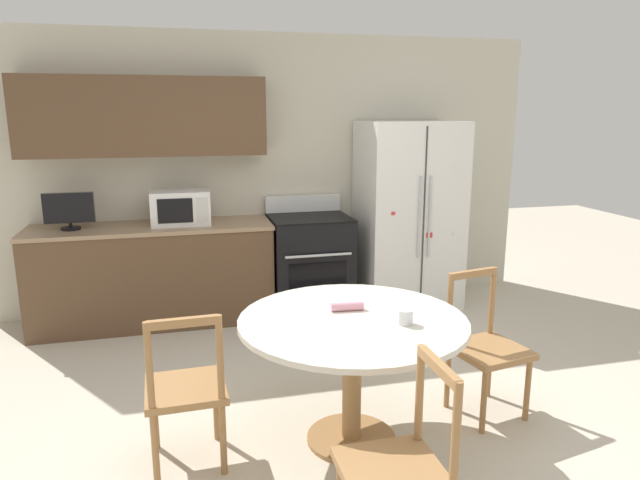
% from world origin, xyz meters
% --- Properties ---
extents(ground_plane, '(14.00, 14.00, 0.00)m').
position_xyz_m(ground_plane, '(0.00, 0.00, 0.00)').
color(ground_plane, beige).
extents(back_wall, '(5.20, 0.44, 2.60)m').
position_xyz_m(back_wall, '(-0.30, 2.59, 1.44)').
color(back_wall, beige).
rests_on(back_wall, ground_plane).
extents(kitchen_counter, '(2.11, 0.64, 0.90)m').
position_xyz_m(kitchen_counter, '(-1.16, 2.29, 0.45)').
color(kitchen_counter, brown).
rests_on(kitchen_counter, ground_plane).
extents(refrigerator, '(0.93, 0.74, 1.79)m').
position_xyz_m(refrigerator, '(1.26, 2.22, 0.90)').
color(refrigerator, white).
rests_on(refrigerator, ground_plane).
extents(oven_range, '(0.74, 0.68, 1.08)m').
position_xyz_m(oven_range, '(0.28, 2.26, 0.47)').
color(oven_range, black).
rests_on(oven_range, ground_plane).
extents(microwave, '(0.51, 0.35, 0.30)m').
position_xyz_m(microwave, '(-0.89, 2.29, 1.05)').
color(microwave, white).
rests_on(microwave, kitchen_counter).
extents(countertop_tv, '(0.41, 0.16, 0.32)m').
position_xyz_m(countertop_tv, '(-1.81, 2.27, 1.07)').
color(countertop_tv, black).
rests_on(countertop_tv, kitchen_counter).
extents(dining_table, '(1.29, 1.29, 0.76)m').
position_xyz_m(dining_table, '(-0.00, 0.01, 0.62)').
color(dining_table, beige).
rests_on(dining_table, ground_plane).
extents(dining_chair_near, '(0.42, 0.42, 0.90)m').
position_xyz_m(dining_chair_near, '(-0.09, -0.91, 0.43)').
color(dining_chair_near, '#9E7042').
rests_on(dining_chair_near, ground_plane).
extents(dining_chair_left, '(0.43, 0.43, 0.90)m').
position_xyz_m(dining_chair_left, '(-0.93, 0.01, 0.43)').
color(dining_chair_left, '#9E7042').
rests_on(dining_chair_left, ground_plane).
extents(dining_chair_right, '(0.49, 0.49, 0.90)m').
position_xyz_m(dining_chair_right, '(0.92, 0.12, 0.43)').
color(dining_chair_right, '#9E7042').
rests_on(dining_chair_right, ground_plane).
extents(candle_glass, '(0.09, 0.09, 0.08)m').
position_xyz_m(candle_glass, '(0.25, -0.14, 0.79)').
color(candle_glass, silver).
rests_on(candle_glass, dining_table).
extents(folded_napkin, '(0.19, 0.07, 0.05)m').
position_xyz_m(folded_napkin, '(0.01, 0.14, 0.78)').
color(folded_napkin, pink).
rests_on(folded_napkin, dining_table).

